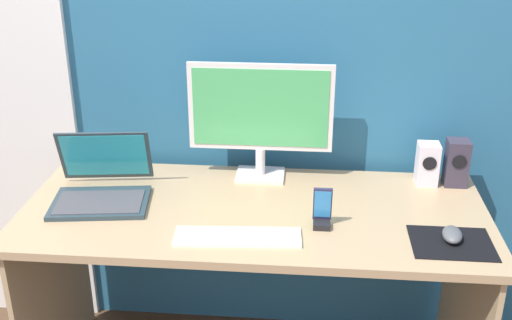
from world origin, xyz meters
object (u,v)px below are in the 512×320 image
Objects in this scene: laptop at (102,186)px; mouse at (452,235)px; speaker_right at (456,163)px; monitor at (261,115)px; speaker_near_monitor at (427,164)px; keyboard_external at (238,237)px; phone_in_dock at (322,213)px.

laptop is 1.18m from mouse.
laptop reaches higher than speaker_right.
laptop is (-0.54, -0.23, -0.20)m from monitor.
laptop reaches higher than speaker_near_monitor.
mouse reaches higher than keyboard_external.
monitor is at bearing 179.47° from speaker_near_monitor.
laptop is (-1.15, -0.22, -0.03)m from speaker_near_monitor.
monitor reaches higher than mouse.
speaker_near_monitor reaches higher than mouse.
speaker_right is at bearing 84.46° from mouse.
speaker_right is 0.42m from mouse.
keyboard_external is at bearing -94.38° from monitor.
speaker_right is 1.25× the size of phone_in_dock.
monitor is 0.52m from keyboard_external.
speaker_near_monitor is 1.13× the size of phone_in_dock.
phone_in_dock is at bearing -57.94° from monitor.
keyboard_external is 0.66m from mouse.
speaker_near_monitor is (0.61, -0.01, -0.17)m from monitor.
speaker_near_monitor is at bearing 10.95° from laptop.
speaker_right reaches higher than mouse.
phone_in_dock is (-0.40, 0.05, 0.03)m from mouse.
monitor is 3.03× the size of speaker_right.
monitor is at bearing 122.06° from phone_in_dock.
laptop is (-1.25, -0.22, -0.04)m from speaker_right.
laptop is at bearing 177.29° from mouse.
keyboard_external is at bearing -159.31° from phone_in_dock.
speaker_right reaches higher than phone_in_dock.
monitor reaches higher than phone_in_dock.
speaker_right is 0.10m from speaker_near_monitor.
speaker_near_monitor is 1.57× the size of mouse.
phone_in_dock is (0.76, -0.13, 0.00)m from laptop.
keyboard_external is at bearing -169.71° from mouse.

